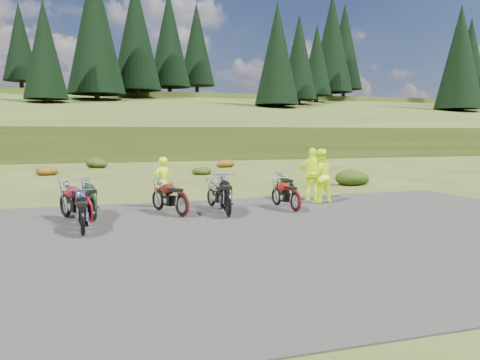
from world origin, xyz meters
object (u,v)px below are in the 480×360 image
object	(u,v)px
motorcycle_7	(291,201)
motorcycle_3	(226,214)
person_middle	(162,183)
motorcycle_0	(83,237)

from	to	relation	value
motorcycle_7	motorcycle_3	bearing A→B (deg)	123.77
motorcycle_3	motorcycle_7	distance (m)	3.44
motorcycle_3	motorcycle_7	world-z (taller)	motorcycle_3
motorcycle_3	person_middle	size ratio (longest dim) A/B	1.16
person_middle	motorcycle_0	bearing A→B (deg)	29.21
motorcycle_0	person_middle	world-z (taller)	person_middle
motorcycle_3	person_middle	bearing A→B (deg)	38.16
motorcycle_3	motorcycle_7	xyz separation A→B (m)	(2.94, 1.79, 0.00)
motorcycle_3	person_middle	xyz separation A→B (m)	(-1.72, 1.69, 0.83)
person_middle	motorcycle_3	bearing A→B (deg)	106.92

